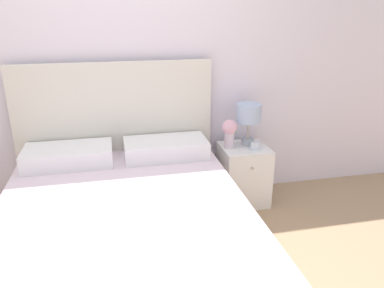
{
  "coord_description": "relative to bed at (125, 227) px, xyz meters",
  "views": [
    {
      "loc": [
        -0.02,
        -3.1,
        1.68
      ],
      "look_at": [
        0.54,
        -0.54,
        0.71
      ],
      "focal_mm": 35.0,
      "sensor_mm": 36.0,
      "label": 1
    }
  ],
  "objects": [
    {
      "name": "teacup",
      "position": [
        1.15,
        0.61,
        0.26
      ],
      "size": [
        0.12,
        0.12,
        0.05
      ],
      "color": "white",
      "rests_on": "nightstand"
    },
    {
      "name": "ground_plane",
      "position": [
        0.0,
        0.89,
        -0.29
      ],
      "size": [
        12.0,
        12.0,
        0.0
      ],
      "primitive_type": "plane",
      "color": "tan"
    },
    {
      "name": "flower_vase",
      "position": [
        0.94,
        0.69,
        0.39
      ],
      "size": [
        0.13,
        0.13,
        0.25
      ],
      "color": "silver",
      "rests_on": "nightstand"
    },
    {
      "name": "table_lamp",
      "position": [
        1.13,
        0.74,
        0.5
      ],
      "size": [
        0.21,
        0.21,
        0.37
      ],
      "color": "#A8B2BC",
      "rests_on": "nightstand"
    },
    {
      "name": "wall_back",
      "position": [
        0.0,
        0.96,
        1.01
      ],
      "size": [
        8.0,
        0.06,
        2.6
      ],
      "color": "white",
      "rests_on": "ground_plane"
    },
    {
      "name": "bed",
      "position": [
        0.0,
        0.0,
        0.0
      ],
      "size": [
        1.63,
        1.95,
        1.26
      ],
      "color": "tan",
      "rests_on": "ground_plane"
    },
    {
      "name": "nightstand",
      "position": [
        1.08,
        0.67,
        -0.03
      ],
      "size": [
        0.4,
        0.42,
        0.53
      ],
      "color": "white",
      "rests_on": "ground_plane"
    }
  ]
}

